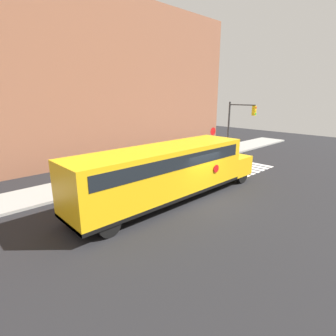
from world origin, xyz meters
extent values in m
plane|color=black|center=(0.00, 0.00, 0.00)|extent=(60.00, 60.00, 0.00)
cube|color=#9E9E99|center=(0.00, 6.50, 0.07)|extent=(44.00, 3.00, 0.15)
cube|color=#935B42|center=(0.00, 13.00, 6.67)|extent=(32.00, 4.00, 13.34)
cube|color=white|center=(5.64, 2.00, 0.00)|extent=(0.50, 3.20, 0.01)
cube|color=white|center=(6.34, 2.00, 0.00)|extent=(0.50, 3.20, 0.01)
cube|color=white|center=(7.04, 2.00, 0.00)|extent=(0.50, 3.20, 0.01)
cube|color=white|center=(7.74, 2.00, 0.00)|extent=(0.50, 3.20, 0.01)
cube|color=white|center=(8.44, 2.00, 0.00)|extent=(0.50, 3.20, 0.01)
cube|color=white|center=(9.14, 2.00, 0.00)|extent=(0.50, 3.20, 0.01)
cube|color=yellow|center=(-1.84, 1.14, 1.69)|extent=(10.14, 2.50, 2.48)
cube|color=yellow|center=(4.08, 1.14, 1.05)|extent=(1.70, 2.50, 1.20)
cube|color=black|center=(-1.84, 1.14, 0.53)|extent=(10.14, 2.54, 0.16)
cube|color=black|center=(-1.84, 1.14, 2.38)|extent=(9.33, 2.53, 0.64)
cylinder|color=red|center=(0.95, -0.15, 1.57)|extent=(0.44, 0.02, 0.44)
cylinder|color=black|center=(4.00, 2.22, 0.50)|extent=(1.00, 0.30, 1.00)
cylinder|color=black|center=(4.00, 0.06, 0.50)|extent=(1.00, 0.30, 1.00)
cylinder|color=black|center=(-5.71, 2.22, 0.50)|extent=(1.00, 0.30, 1.00)
cylinder|color=black|center=(-5.71, 0.06, 0.50)|extent=(1.00, 0.30, 1.00)
cylinder|color=#38383A|center=(7.98, 5.49, 1.23)|extent=(0.07, 0.07, 2.47)
cylinder|color=red|center=(7.98, 5.44, 2.43)|extent=(0.69, 0.03, 0.69)
cylinder|color=#38383A|center=(10.38, 5.49, 2.44)|extent=(0.16, 0.16, 4.89)
cylinder|color=#38383A|center=(10.38, 4.23, 4.64)|extent=(0.10, 2.53, 0.10)
cube|color=yellow|center=(10.38, 3.06, 4.19)|extent=(0.28, 0.28, 0.80)
cylinder|color=red|center=(10.38, 2.91, 4.45)|extent=(0.18, 0.02, 0.18)
cylinder|color=#EAB214|center=(10.38, 2.91, 4.19)|extent=(0.18, 0.02, 0.18)
cylinder|color=green|center=(10.38, 2.91, 3.93)|extent=(0.18, 0.02, 0.18)
camera|label=1|loc=(-10.43, -8.32, 5.41)|focal=28.00mm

